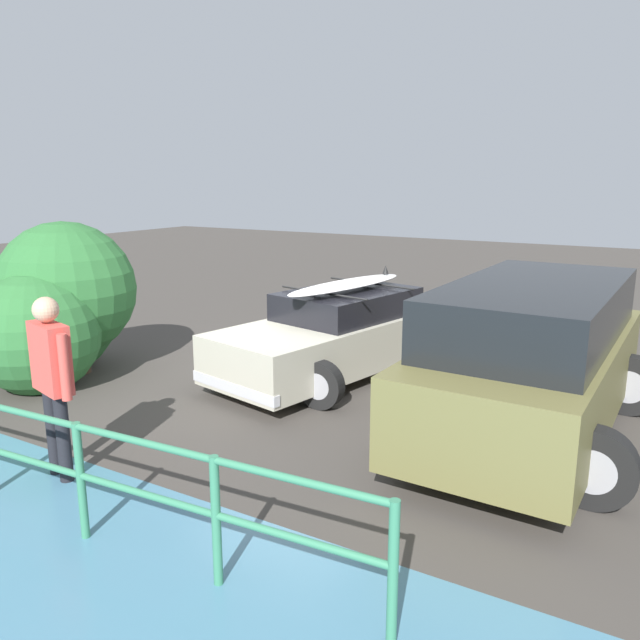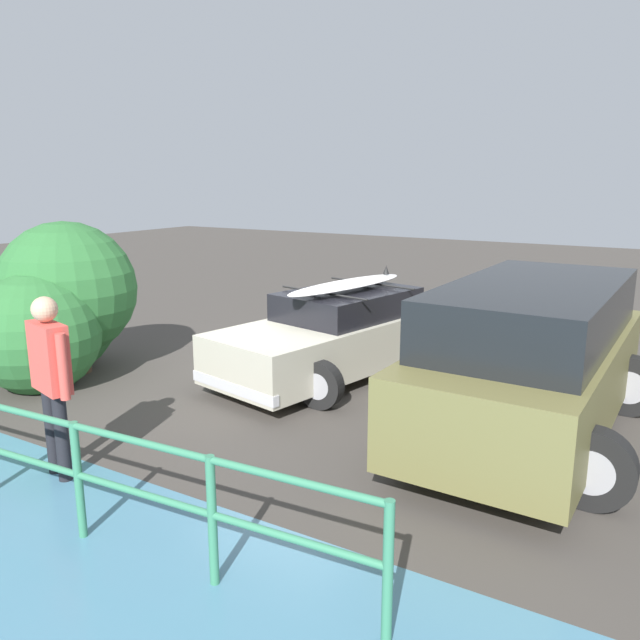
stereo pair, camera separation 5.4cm
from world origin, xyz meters
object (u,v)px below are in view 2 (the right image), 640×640
object	(u,v)px
bush_near_left	(55,306)
sedan_car	(342,333)
suv_car	(532,358)
person_bystander	(51,371)

from	to	relation	value
bush_near_left	sedan_car	bearing A→B (deg)	-149.08
suv_car	bush_near_left	xyz separation A→B (m)	(6.72, 1.22, 0.11)
sedan_car	suv_car	xyz separation A→B (m)	(-3.01, 1.00, 0.31)
person_bystander	bush_near_left	distance (m)	3.68
sedan_car	bush_near_left	bearing A→B (deg)	30.92
sedan_car	suv_car	distance (m)	3.19
sedan_car	person_bystander	distance (m)	4.55
suv_car	sedan_car	bearing A→B (deg)	-18.41
person_bystander	bush_near_left	bearing A→B (deg)	-37.35
sedan_car	suv_car	size ratio (longest dim) A/B	0.96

